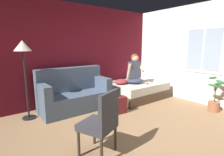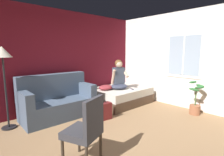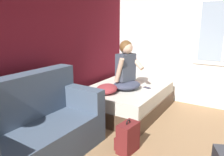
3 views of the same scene
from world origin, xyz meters
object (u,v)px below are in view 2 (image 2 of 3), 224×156
couch (58,101)px  side_chair (86,128)px  throw_pillow (106,87)px  person_seated (119,77)px  potted_plant (195,103)px  backpack (105,111)px  floor_lamp (3,60)px  bed (121,96)px  cell_phone (132,89)px

couch → side_chair: (-0.52, -1.99, 0.14)m
throw_pillow → side_chair: bearing=-136.4°
person_seated → potted_plant: bearing=-66.7°
backpack → throw_pillow: size_ratio=0.95×
backpack → floor_lamp: 2.40m
bed → potted_plant: bearing=-70.9°
cell_phone → backpack: bearing=-146.7°
backpack → throw_pillow: (0.71, 0.78, 0.36)m
person_seated → cell_phone: bearing=-49.2°
bed → floor_lamp: floor_lamp is taller
couch → cell_phone: size_ratio=11.88×
couch → backpack: couch is taller
throw_pillow → floor_lamp: (-2.51, 0.20, 0.88)m
person_seated → cell_phone: (0.26, -0.30, -0.35)m
couch → potted_plant: couch is taller
bed → couch: 1.99m
person_seated → potted_plant: 2.17m
cell_phone → potted_plant: size_ratio=0.17×
cell_phone → couch: bearing=-175.6°
floor_lamp → backpack: bearing=-28.6°
couch → backpack: size_ratio=3.73×
bed → floor_lamp: 3.27m
backpack → couch: bearing=129.5°
person_seated → floor_lamp: (-2.88, 0.38, 0.59)m
floor_lamp → potted_plant: bearing=-31.8°
throw_pillow → floor_lamp: size_ratio=0.28×
throw_pillow → floor_lamp: bearing=175.4°
cell_phone → floor_lamp: floor_lamp is taller
side_chair → throw_pillow: bearing=43.6°
person_seated → throw_pillow: size_ratio=1.82×
couch → side_chair: size_ratio=1.75×
throw_pillow → floor_lamp: 2.67m
floor_lamp → person_seated: bearing=-7.4°
side_chair → potted_plant: side_chair is taller
bed → person_seated: bearing=-159.8°
throw_pillow → potted_plant: bearing=-60.3°
floor_lamp → side_chair: bearing=-75.3°
throw_pillow → couch: bearing=175.3°
person_seated → potted_plant: (0.83, -1.93, -0.53)m
bed → person_seated: size_ratio=1.96×
backpack → cell_phone: bearing=13.0°
backpack → throw_pillow: bearing=47.9°
bed → throw_pillow: size_ratio=3.57×
backpack → floor_lamp: (-1.80, 0.98, 1.24)m
side_chair → backpack: size_ratio=2.14×
couch → cell_phone: (2.08, -0.59, 0.09)m
backpack → floor_lamp: size_ratio=0.27×
bed → floor_lamp: bearing=173.9°
couch → side_chair: couch is taller
couch → floor_lamp: bearing=175.6°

